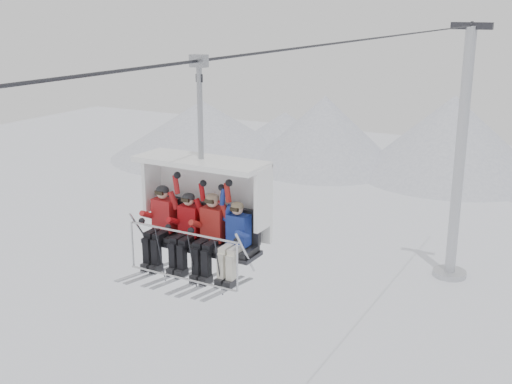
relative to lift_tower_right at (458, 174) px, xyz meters
The scene contains 8 objects.
ridgeline 20.33m from the lift_tower_right, 94.51° to the left, with size 72.00×21.00×7.00m.
lift_tower_right is the anchor object (origin of this frame).
haul_cable 23.25m from the lift_tower_right, 90.00° to the right, with size 0.06×0.06×50.00m, color #2C2C30.
chairlift_carrier 24.45m from the lift_tower_right, 90.00° to the right, with size 2.52×1.17×3.98m.
skier_far_left 24.67m from the lift_tower_right, 91.98° to the right, with size 0.43×1.69×1.70m.
skier_center_left 24.66m from the lift_tower_right, 90.56° to the right, with size 0.40×1.69×1.61m.
skier_center_right 24.66m from the lift_tower_right, 89.32° to the right, with size 0.43×1.69×1.70m.
skier_far_right 24.67m from the lift_tower_right, 88.07° to the right, with size 0.39×1.69×1.58m.
Camera 1 is at (6.38, -11.59, 14.22)m, focal length 45.00 mm.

